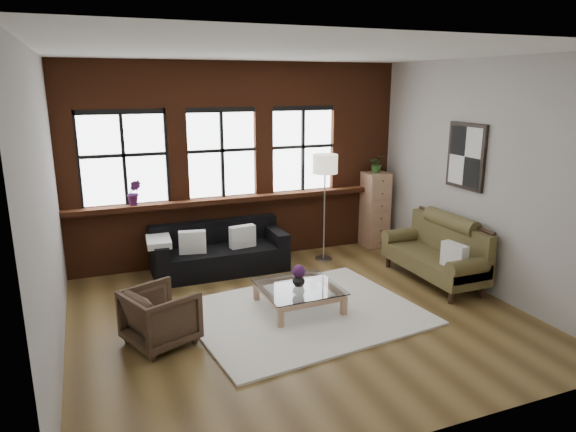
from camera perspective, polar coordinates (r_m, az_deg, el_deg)
name	(u,v)px	position (r m, az deg, el deg)	size (l,w,h in m)	color
floor	(298,315)	(6.65, 1.14, -10.94)	(5.50, 5.50, 0.00)	brown
ceiling	(300,52)	(6.01, 1.30, 17.77)	(5.50, 5.50, 0.00)	white
wall_back	(239,163)	(8.45, -5.45, 5.90)	(5.50, 5.50, 0.00)	#A8A49C
wall_front	(428,255)	(4.03, 15.28, -4.22)	(5.50, 5.50, 0.00)	#A8A49C
wall_left	(46,213)	(5.68, -25.26, 0.30)	(5.00, 5.00, 0.00)	#A8A49C
wall_right	(481,177)	(7.62, 20.66, 4.09)	(5.00, 5.00, 0.00)	#A8A49C
brick_backwall	(240,163)	(8.40, -5.34, 5.84)	(5.50, 0.12, 3.20)	#5A2915
sill_ledge	(243,198)	(8.42, -5.07, 1.99)	(5.50, 0.30, 0.08)	#5A2915
window_left	(124,160)	(8.07, -17.79, 5.94)	(1.38, 0.10, 1.50)	black
window_mid	(222,155)	(8.31, -7.38, 6.74)	(1.38, 0.10, 1.50)	black
window_right	(302,151)	(8.76, 1.59, 7.25)	(1.38, 0.10, 1.50)	black
wall_poster	(466,156)	(7.79, 19.19, 6.28)	(0.05, 0.74, 0.94)	black
shag_rug	(305,313)	(6.67, 1.85, -10.72)	(2.81, 2.21, 0.03)	white
dark_sofa	(220,249)	(8.04, -7.59, -3.63)	(2.05, 0.83, 0.74)	black
pillow_a	(192,242)	(7.80, -10.58, -2.87)	(0.40, 0.14, 0.34)	white
pillow_b	(242,236)	(7.98, -5.08, -2.28)	(0.40, 0.14, 0.34)	white
vintage_settee	(434,251)	(7.85, 15.88, -3.74)	(0.79, 1.78, 0.95)	brown
pillow_settee	(454,255)	(7.37, 17.99, -4.20)	(0.14, 0.38, 0.34)	white
armchair	(161,317)	(6.03, -13.98, -10.79)	(0.69, 0.71, 0.65)	#3B2B1D
coffee_table	(299,298)	(6.76, 1.18, -9.06)	(0.98, 0.98, 0.33)	tan
vase	(299,280)	(6.66, 1.19, -7.10)	(0.16, 0.16, 0.17)	#B2B2B2
flowers	(299,271)	(6.62, 1.19, -6.15)	(0.17, 0.17, 0.17)	#4E1E58
drawer_chest	(375,210)	(9.30, 9.64, 0.71)	(0.41, 0.41, 1.34)	tan
potted_plant_top	(377,164)	(9.14, 9.86, 5.75)	(0.28, 0.25, 0.32)	#2D5923
floor_lamp	(324,204)	(8.36, 4.07, 1.34)	(0.40, 0.40, 1.91)	#A5A5A8
sill_plant	(134,192)	(8.03, -16.74, 2.53)	(0.21, 0.17, 0.39)	#4E1E58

